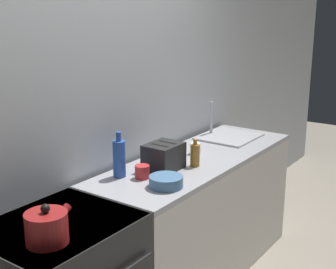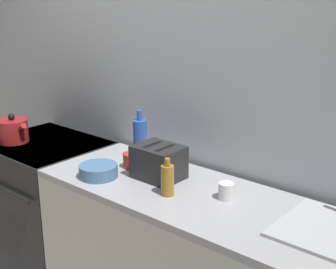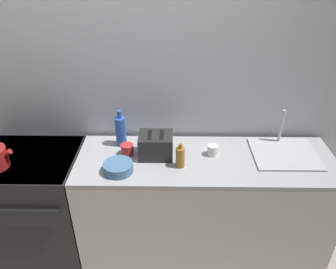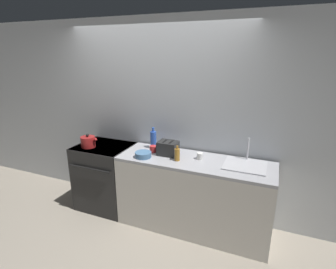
{
  "view_description": "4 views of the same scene",
  "coord_description": "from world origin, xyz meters",
  "views": [
    {
      "loc": [
        -2.04,
        -1.34,
        1.94
      ],
      "look_at": [
        0.38,
        0.37,
        1.14
      ],
      "focal_mm": 50.0,
      "sensor_mm": 36.0,
      "label": 1
    },
    {
      "loc": [
        1.8,
        -1.33,
        1.86
      ],
      "look_at": [
        0.33,
        0.39,
        1.16
      ],
      "focal_mm": 50.0,
      "sensor_mm": 36.0,
      "label": 2
    },
    {
      "loc": [
        0.41,
        -1.62,
        2.28
      ],
      "look_at": [
        0.39,
        0.36,
        1.1
      ],
      "focal_mm": 35.0,
      "sensor_mm": 36.0,
      "label": 3
    },
    {
      "loc": [
        1.48,
        -2.48,
        2.16
      ],
      "look_at": [
        0.28,
        0.4,
        1.17
      ],
      "focal_mm": 28.0,
      "sensor_mm": 36.0,
      "label": 4
    }
  ],
  "objects": [
    {
      "name": "bottle_amber",
      "position": [
        0.47,
        0.22,
        1.0
      ],
      "size": [
        0.06,
        0.06,
        0.18
      ],
      "color": "#9E6B23",
      "rests_on": "counter_block"
    },
    {
      "name": "toaster",
      "position": [
        0.3,
        0.35,
        1.01
      ],
      "size": [
        0.24,
        0.2,
        0.17
      ],
      "color": "black",
      "rests_on": "counter_block"
    },
    {
      "name": "bowl",
      "position": [
        0.05,
        0.15,
        0.96
      ],
      "size": [
        0.2,
        0.2,
        0.07
      ],
      "color": "teal",
      "rests_on": "counter_block"
    },
    {
      "name": "cup_red",
      "position": [
        0.09,
        0.36,
        0.97
      ],
      "size": [
        0.09,
        0.09,
        0.08
      ],
      "color": "red",
      "rests_on": "counter_block"
    },
    {
      "name": "stove",
      "position": [
        -0.65,
        0.31,
        0.47
      ],
      "size": [
        0.73,
        0.66,
        0.93
      ],
      "color": "black",
      "rests_on": "ground_plane"
    },
    {
      "name": "kettle",
      "position": [
        -0.8,
        0.19,
        1.0
      ],
      "size": [
        0.24,
        0.19,
        0.19
      ],
      "color": "maroon",
      "rests_on": "stove"
    },
    {
      "name": "bottle_blue",
      "position": [
        0.03,
        0.49,
        1.05
      ],
      "size": [
        0.08,
        0.08,
        0.29
      ],
      "color": "#2D56B7",
      "rests_on": "counter_block"
    },
    {
      "name": "cup_white",
      "position": [
        0.71,
        0.36,
        0.97
      ],
      "size": [
        0.07,
        0.07,
        0.08
      ],
      "color": "white",
      "rests_on": "counter_block"
    },
    {
      "name": "wall_back",
      "position": [
        0.0,
        0.68,
        1.3
      ],
      "size": [
        8.0,
        0.05,
        2.6
      ],
      "color": "silver",
      "rests_on": "ground_plane"
    }
  ]
}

